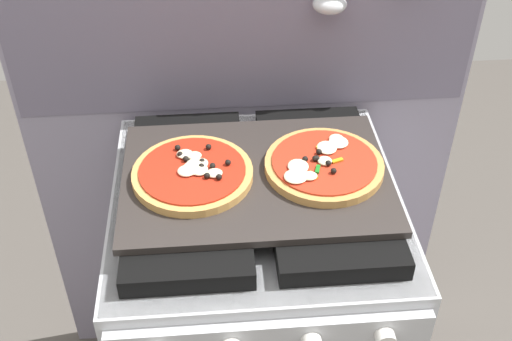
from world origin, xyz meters
The scene contains 5 objects.
kitchen_backsplash centered at (0.00, 0.33, 0.79)m, with size 1.10×0.09×1.55m.
stove centered at (0.00, 0.00, 0.45)m, with size 0.60×0.64×0.90m.
baking_tray centered at (0.00, 0.00, 0.91)m, with size 0.54×0.38×0.02m, color #2D2826.
pizza_left centered at (-0.13, 0.00, 0.93)m, with size 0.24×0.24×0.03m.
pizza_right centered at (0.14, 0.01, 0.93)m, with size 0.24×0.24×0.03m.
Camera 1 is at (-0.08, -0.99, 1.73)m, focal length 44.79 mm.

